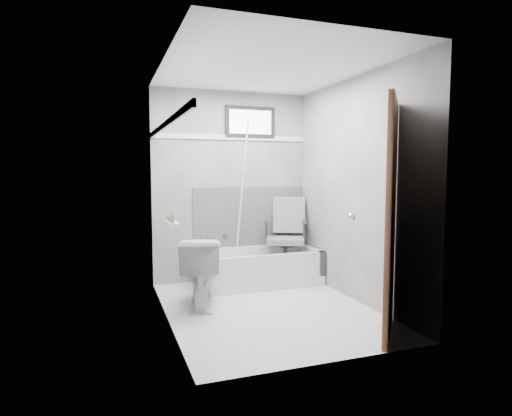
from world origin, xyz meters
name	(u,v)px	position (x,y,z in m)	size (l,w,h in m)	color
floor	(267,309)	(0.00, 0.00, 0.00)	(2.60, 2.60, 0.00)	white
ceiling	(268,67)	(0.00, 0.00, 2.40)	(2.60, 2.60, 0.00)	silver
wall_back	(231,186)	(0.00, 1.30, 1.20)	(2.00, 0.02, 2.40)	slate
wall_front	(334,199)	(0.00, -1.30, 1.20)	(2.00, 0.02, 2.40)	slate
wall_left	(166,193)	(-1.00, 0.00, 1.20)	(0.02, 2.60, 2.40)	slate
wall_right	(355,189)	(1.00, 0.00, 1.20)	(0.02, 2.60, 2.40)	slate
bathtub	(258,267)	(0.23, 0.93, 0.21)	(1.50, 0.70, 0.42)	silver
office_chair	(285,235)	(0.62, 0.98, 0.59)	(0.54, 0.54, 0.94)	slate
toilet	(200,272)	(-0.62, 0.32, 0.36)	(0.41, 0.73, 0.72)	white
door	(441,221)	(0.98, -1.28, 1.00)	(0.78, 0.78, 2.00)	#522F1E
window	(250,122)	(0.25, 1.29, 2.02)	(0.66, 0.04, 0.40)	black
backerboard	(250,217)	(0.25, 1.29, 0.80)	(1.50, 0.02, 0.78)	#4C4C4F
trim_back	(231,137)	(0.00, 1.29, 1.82)	(2.00, 0.02, 0.06)	white
trim_left	(166,124)	(-0.99, 0.00, 1.82)	(0.02, 2.60, 0.06)	white
pole	(241,199)	(0.06, 1.06, 1.05)	(0.02, 0.02, 1.95)	white
shelf	(172,223)	(-0.93, 0.12, 0.90)	(0.10, 0.32, 0.03)	silver
soap_bottle_a	(172,217)	(-0.94, 0.04, 0.97)	(0.05, 0.05, 0.11)	olive
soap_bottle_b	(170,216)	(-0.94, 0.18, 0.96)	(0.07, 0.07, 0.09)	teal
faucet	(217,238)	(-0.20, 1.27, 0.55)	(0.26, 0.10, 0.16)	silver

